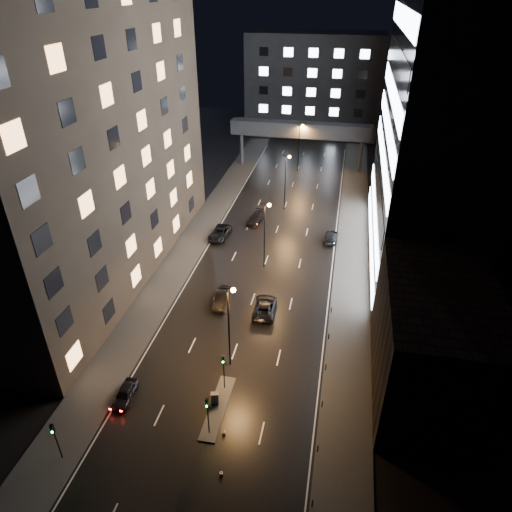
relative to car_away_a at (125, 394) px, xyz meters
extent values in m
plane|color=black|center=(9.00, 38.70, -0.67)|extent=(160.00, 160.00, 0.00)
cube|color=#383533|center=(-3.50, 33.70, -0.60)|extent=(5.00, 110.00, 0.15)
cube|color=#383533|center=(21.50, 33.70, -0.60)|extent=(5.00, 110.00, 0.15)
cube|color=#2D2319|center=(-13.50, 22.70, 19.33)|extent=(15.00, 48.00, 40.00)
cube|color=black|center=(29.00, 7.70, 5.33)|extent=(10.00, 18.00, 12.00)
cube|color=black|center=(34.00, 34.70, 21.83)|extent=(20.00, 36.00, 45.00)
cube|color=#333335|center=(9.00, 96.70, 11.83)|extent=(34.00, 14.00, 25.00)
cube|color=#333335|center=(9.00, 68.70, 7.83)|extent=(30.00, 3.00, 3.00)
cylinder|color=#333335|center=(-4.00, 68.70, 2.83)|extent=(0.80, 0.80, 7.00)
cylinder|color=#333335|center=(22.00, 68.70, 2.83)|extent=(0.80, 0.80, 7.00)
cube|color=#383533|center=(9.30, 0.70, -0.60)|extent=(1.60, 8.00, 0.15)
cylinder|color=black|center=(9.30, 3.20, 1.23)|extent=(0.12, 0.12, 3.50)
cube|color=black|center=(9.30, 3.20, 3.43)|extent=(0.28, 0.22, 0.90)
sphere|color=#0CFF33|center=(9.30, 3.06, 3.15)|extent=(0.18, 0.18, 0.18)
cylinder|color=black|center=(9.30, -2.30, 1.23)|extent=(0.12, 0.12, 3.50)
cube|color=black|center=(9.30, -2.30, 3.43)|extent=(0.28, 0.22, 0.90)
sphere|color=#0CFF33|center=(9.30, -2.44, 3.15)|extent=(0.18, 0.18, 0.18)
cylinder|color=black|center=(-2.50, -7.30, 1.08)|extent=(0.12, 0.12, 3.50)
cube|color=black|center=(-2.50, -7.30, 3.28)|extent=(0.28, 0.22, 0.90)
sphere|color=#0CFF33|center=(-2.50, -7.44, 3.00)|extent=(0.18, 0.18, 0.18)
cylinder|color=black|center=(19.20, -7.30, -0.22)|extent=(0.12, 0.12, 0.90)
cylinder|color=black|center=(19.20, -2.30, -0.22)|extent=(0.12, 0.12, 0.90)
cylinder|color=black|center=(19.20, 2.70, -0.22)|extent=(0.12, 0.12, 0.90)
cylinder|color=black|center=(19.20, 7.70, -0.22)|extent=(0.12, 0.12, 0.90)
cylinder|color=black|center=(19.20, 12.70, -0.22)|extent=(0.12, 0.12, 0.90)
cylinder|color=black|center=(19.20, 17.70, -0.22)|extent=(0.12, 0.12, 0.90)
cylinder|color=black|center=(9.00, 6.70, 4.33)|extent=(0.18, 0.18, 10.00)
cylinder|color=black|center=(9.00, 6.70, 9.33)|extent=(1.20, 0.12, 0.12)
sphere|color=#FF9E38|center=(9.60, 6.70, 9.23)|extent=(0.50, 0.50, 0.50)
cylinder|color=black|center=(9.00, 26.70, 4.33)|extent=(0.18, 0.18, 10.00)
cylinder|color=black|center=(9.00, 26.70, 9.33)|extent=(1.20, 0.12, 0.12)
sphere|color=#FF9E38|center=(9.60, 26.70, 9.23)|extent=(0.50, 0.50, 0.50)
cylinder|color=black|center=(9.00, 46.70, 4.33)|extent=(0.18, 0.18, 10.00)
cylinder|color=black|center=(9.00, 46.70, 9.33)|extent=(1.20, 0.12, 0.12)
sphere|color=#FF9E38|center=(9.60, 46.70, 9.23)|extent=(0.50, 0.50, 0.50)
cylinder|color=black|center=(9.00, 66.70, 4.33)|extent=(0.18, 0.18, 10.00)
cylinder|color=black|center=(9.00, 66.70, 9.33)|extent=(1.20, 0.12, 0.12)
sphere|color=#FF9E38|center=(9.60, 66.70, 9.23)|extent=(0.50, 0.50, 0.50)
imported|color=black|center=(0.00, 0.00, 0.00)|extent=(1.81, 4.02, 1.34)
imported|color=black|center=(5.36, 17.15, 0.14)|extent=(1.74, 4.91, 1.61)
imported|color=black|center=(0.37, 34.05, 0.12)|extent=(3.02, 5.87, 1.58)
imported|color=black|center=(5.00, 40.58, 0.08)|extent=(2.81, 5.44, 1.51)
imported|color=black|center=(11.00, 16.42, 0.12)|extent=(2.95, 5.83, 1.58)
imported|color=black|center=(18.00, 36.50, 0.02)|extent=(2.26, 4.90, 1.39)
cube|color=#505053|center=(8.90, 1.09, 0.15)|extent=(0.84, 0.65, 1.34)
cone|color=orange|center=(10.63, -2.13, -0.39)|extent=(0.53, 0.53, 0.57)
cone|color=#EC390C|center=(11.47, -6.09, -0.40)|extent=(0.47, 0.47, 0.55)
camera|label=1|loc=(18.94, -28.29, 34.96)|focal=32.00mm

